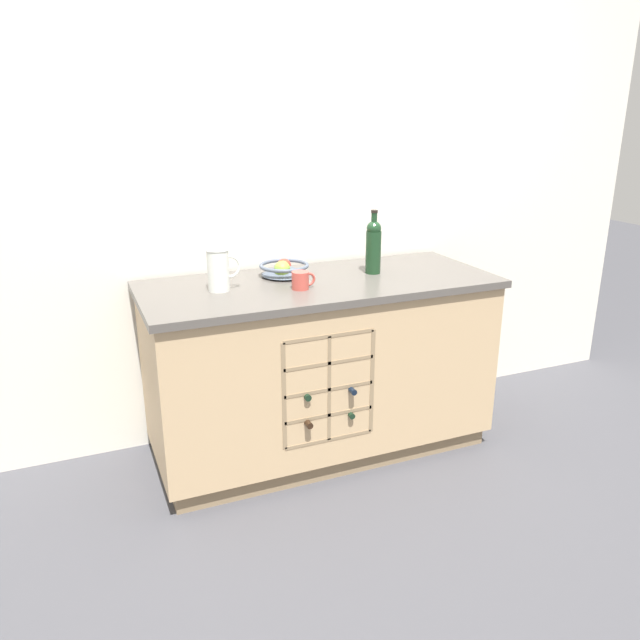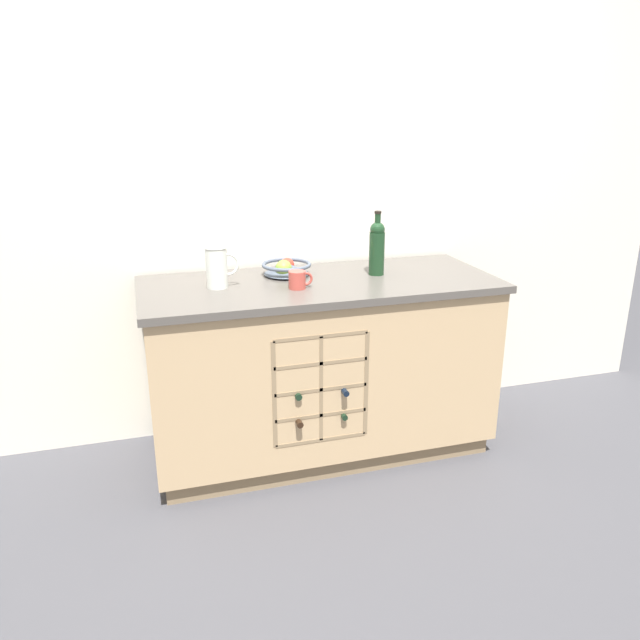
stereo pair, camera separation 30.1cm
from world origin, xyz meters
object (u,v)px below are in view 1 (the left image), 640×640
Objects in this scene: fruit_bowl at (284,268)px; standing_wine_bottle at (373,245)px; white_pitcher at (219,269)px; ceramic_mug at (301,280)px.

standing_wine_bottle is at bearing -14.01° from fruit_bowl.
white_pitcher is 1.70× the size of ceramic_mug.
ceramic_mug is at bearing -19.06° from white_pitcher.
fruit_bowl is 0.24m from ceramic_mug.
fruit_bowl is 0.38m from white_pitcher.
fruit_bowl is at bearing 88.90° from ceramic_mug.
white_pitcher is 0.78m from standing_wine_bottle.
standing_wine_bottle reaches higher than ceramic_mug.
white_pitcher reaches higher than ceramic_mug.
standing_wine_bottle is (0.78, 0.02, 0.04)m from white_pitcher.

